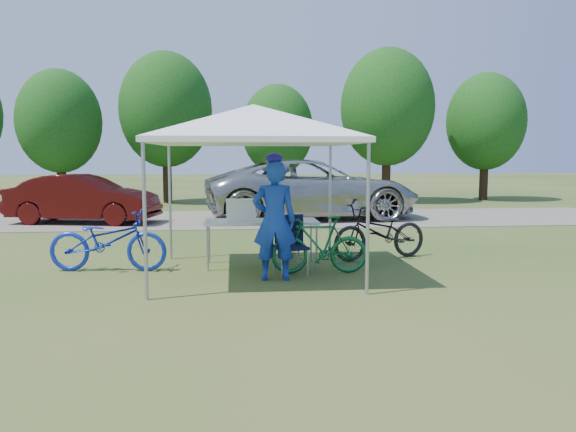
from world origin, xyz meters
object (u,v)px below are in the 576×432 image
folding_chair (290,239)px  cooler (241,210)px  bike_blue (108,241)px  cyclist (274,221)px  sedan (83,199)px  minivan (312,189)px  bike_green (319,245)px  folding_table (261,223)px  bike_dark (381,232)px

folding_chair → cooler: (-0.78, 0.70, 0.42)m
cooler → bike_blue: bearing=-175.3°
cyclist → folding_chair: bearing=-120.8°
folding_chair → sedan: (-5.13, 7.34, 0.14)m
bike_blue → minivan: (4.47, 7.33, 0.40)m
folding_chair → minivan: minivan is taller
folding_chair → bike_green: folding_chair is taller
folding_table → bike_dark: bearing=10.5°
folding_table → cooler: bearing=-180.0°
bike_blue → minivan: size_ratio=0.30×
folding_table → cooler: 0.42m
folding_chair → sedan: sedan is taller
cyclist → minivan: bearing=-99.1°
bike_dark → minivan: bearing=164.0°
cyclist → bike_blue: cyclist is taller
minivan → sedan: minivan is taller
folding_table → bike_blue: (-2.57, -0.18, -0.24)m
bike_blue → bike_dark: bearing=-77.2°
cooler → bike_dark: bearing=9.1°
folding_chair → folding_table: bearing=108.5°
cyclist → bike_dark: size_ratio=0.95×
bike_dark → sedan: 9.33m
cyclist → sedan: 9.16m
cooler → bike_dark: cooler is taller
bike_green → sedan: (-5.61, 7.37, 0.23)m
bike_dark → folding_chair: bearing=-77.3°
bike_dark → sedan: (-6.94, 6.23, 0.19)m
cooler → bike_blue: 2.27m
bike_blue → cyclist: bearing=-103.4°
folding_table → minivan: minivan is taller
folding_table → bike_green: bike_green is taller
bike_dark → cyclist: bearing=-72.6°
bike_dark → minivan: (-0.34, 6.74, 0.40)m
bike_green → folding_table: bearing=-126.1°
folding_chair → cyclist: size_ratio=0.52×
folding_table → sedan: bearing=125.3°
folding_chair → sedan: bearing=111.9°
cyclist → bike_green: cyclist is taller
folding_table → cyclist: 1.14m
folding_table → bike_green: (0.91, -0.72, -0.28)m
folding_table → bike_blue: 2.59m
folding_table → bike_dark: (2.24, 0.42, -0.24)m
cooler → minivan: bearing=72.5°
bike_green → cooler: bearing=-117.4°
cyclist → bike_green: size_ratio=1.17×
folding_chair → bike_dark: bike_dark is taller
folding_table → minivan: (1.90, 7.15, 0.16)m
folding_chair → cyclist: bearing=-136.7°
cooler → bike_green: (1.26, -0.72, -0.51)m
sedan → folding_table: bearing=-133.3°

